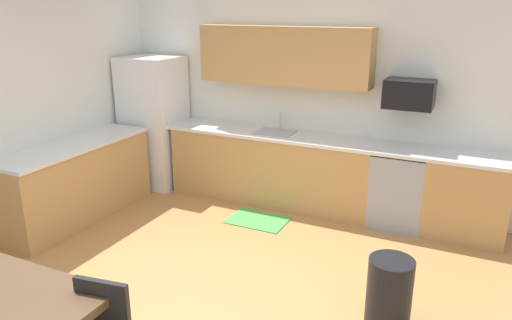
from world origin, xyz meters
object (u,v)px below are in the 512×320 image
Objects in this scene: refrigerator at (154,122)px; trash_bin at (389,293)px; oven_range at (399,187)px; microwave at (409,94)px.

refrigerator reaches higher than trash_bin.
refrigerator reaches higher than oven_range.
refrigerator is 3.03× the size of trash_bin.
microwave is at bearing 90.00° from oven_range.
microwave reaches higher than trash_bin.
microwave is 2.48m from trash_bin.
refrigerator is at bearing -178.66° from oven_range.
refrigerator is 4.23m from trash_bin.
refrigerator is at bearing -176.98° from microwave.
oven_range reaches higher than trash_bin.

